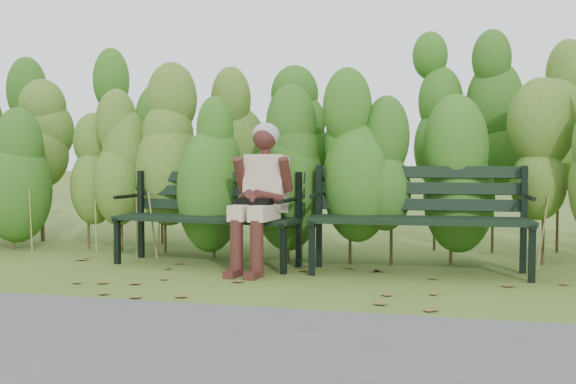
# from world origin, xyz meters

# --- Properties ---
(ground) EXTENTS (80.00, 80.00, 0.00)m
(ground) POSITION_xyz_m (0.00, 0.00, 0.00)
(ground) COLOR #485C1A
(footpath) EXTENTS (60.00, 2.50, 0.01)m
(footpath) POSITION_xyz_m (0.00, -2.20, 0.01)
(footpath) COLOR #474749
(footpath) RESTS_ON ground
(hedge_band) EXTENTS (11.04, 1.67, 2.42)m
(hedge_band) POSITION_xyz_m (0.00, 1.86, 1.26)
(hedge_band) COLOR #47381E
(hedge_band) RESTS_ON ground
(leaf_litter) EXTENTS (5.59, 2.11, 0.01)m
(leaf_litter) POSITION_xyz_m (-0.05, -0.12, 0.00)
(leaf_litter) COLOR brown
(leaf_litter) RESTS_ON ground
(bench_left) EXTENTS (1.88, 0.78, 0.91)m
(bench_left) POSITION_xyz_m (-0.91, 0.86, 0.54)
(bench_left) COLOR black
(bench_left) RESTS_ON ground
(bench_right) EXTENTS (1.99, 0.75, 0.98)m
(bench_right) POSITION_xyz_m (1.11, 0.85, 0.58)
(bench_right) COLOR black
(bench_right) RESTS_ON ground
(seated_woman) EXTENTS (0.57, 0.84, 1.38)m
(seated_woman) POSITION_xyz_m (-0.33, 0.61, 0.77)
(seated_woman) COLOR tan
(seated_woman) RESTS_ON ground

